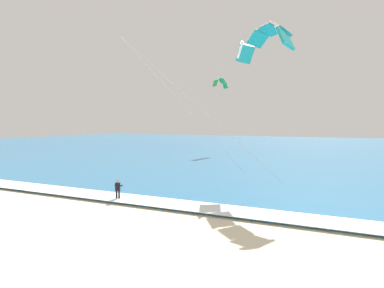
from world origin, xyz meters
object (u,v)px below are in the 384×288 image
at_px(kite_distant, 220,82).
at_px(kitesurfer, 118,189).
at_px(kite_primary, 266,38).
at_px(surfboard, 118,201).

bearing_deg(kite_distant, kitesurfer, -79.38).
bearing_deg(kite_primary, surfboard, -134.20).
bearing_deg(kite_primary, kitesurfer, -134.27).
distance_m(kitesurfer, kite_distant, 41.89).
bearing_deg(kite_distant, surfboard, -79.37).
height_order(kitesurfer, kite_primary, kite_primary).
relative_size(kite_primary, kite_distant, 2.50).
distance_m(surfboard, kite_primary, 18.23).
distance_m(surfboard, kitesurfer, 0.91).
bearing_deg(surfboard, kite_primary, 45.80).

